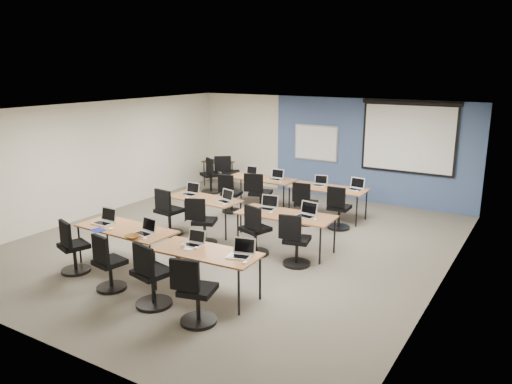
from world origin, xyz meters
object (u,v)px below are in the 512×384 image
Objects in this scene: task_chair_6 at (255,234)px; training_table_mid_right at (286,216)px; laptop_3 at (241,252)px; task_chair_3 at (195,297)px; training_table_front_right at (206,254)px; laptop_1 at (146,230)px; task_chair_0 at (72,251)px; spare_chair_b at (211,178)px; task_chair_9 at (259,198)px; task_chair_1 at (108,267)px; task_chair_5 at (202,225)px; laptop_7 at (307,213)px; task_chair_7 at (295,244)px; utility_table at (218,165)px; training_table_back_right at (328,189)px; training_table_back_left at (261,180)px; task_chair_4 at (168,216)px; training_table_mid_left at (204,200)px; laptop_2 at (194,241)px; laptop_8 at (250,173)px; spare_chair_a at (229,177)px; task_chair_10 at (305,207)px; task_chair_11 at (338,211)px; task_chair_2 at (151,280)px; whiteboard at (316,143)px; laptop_4 at (190,192)px; training_table_front_left at (126,230)px; laptop_5 at (225,199)px; laptop_11 at (356,187)px; laptop_9 at (276,177)px; projector_screen at (409,134)px; laptop_0 at (105,220)px; laptop_6 at (268,206)px.

training_table_mid_right is at bearing 74.12° from task_chair_6.
laptop_3 is 1.02m from task_chair_3.
training_table_front_right is 5.11× the size of laptop_1.
spare_chair_b reaches higher than task_chair_0.
task_chair_6 is 2.64m from task_chair_9.
task_chair_0 is 1.07m from task_chair_1.
task_chair_5 is 4.21m from spare_chair_b.
task_chair_6 is 2.81× the size of laptop_7.
task_chair_7 is 6.45m from utility_table.
training_table_back_right is at bearing 25.23° from spare_chair_b.
task_chair_7 is 0.96× the size of spare_chair_b.
training_table_back_left is 4.92× the size of laptop_7.
task_chair_9 reaches higher than training_table_mid_right.
task_chair_4 reaches higher than task_chair_7.
training_table_mid_left is 5.43× the size of laptop_2.
spare_chair_a is (-1.10, 0.62, -0.35)m from laptop_8.
task_chair_3 is at bearing -97.06° from spare_chair_a.
task_chair_10 is 0.79m from task_chair_11.
task_chair_2 is at bearing 5.99° from task_chair_1.
laptop_8 is at bearing 119.86° from task_chair_2.
whiteboard reaches higher than training_table_mid_right.
training_table_back_left is 5.12× the size of laptop_4.
spare_chair_a reaches higher than laptop_2.
spare_chair_a reaches higher than training_table_front_left.
task_chair_3 reaches higher than laptop_5.
laptop_11 is at bearing 82.78° from task_chair_11.
laptop_9 is at bearing 98.08° from laptop_2.
laptop_4 is 0.34× the size of task_chair_4.
task_chair_5 is (0.47, -3.12, -0.28)m from training_table_back_left.
training_table_mid_left is 1.71× the size of task_chair_1.
projector_screen is 6.87× the size of laptop_3.
laptop_11 reaches higher than task_chair_0.
laptop_0 is at bearing -42.49° from spare_chair_b.
task_chair_11 reaches higher than training_table_front_left.
projector_screen is 7.25× the size of laptop_9.
laptop_7 is (2.45, -2.43, 0.11)m from training_table_back_left.
laptop_3 is 1.96m from task_chair_6.
task_chair_10 is at bearing 60.69° from laptop_0.
task_chair_4 is 0.98× the size of task_chair_9.
laptop_11 is at bearing 35.31° from task_chair_5.
projector_screen is 1.45× the size of training_table_mid_left.
laptop_1 is 0.33× the size of task_chair_6.
laptop_2 is 0.30× the size of task_chair_6.
training_table_front_left is 3.00m from training_table_mid_right.
laptop_6 is at bearing -3.46° from laptop_4.
task_chair_9 is at bearing 177.57° from task_chair_11.
task_chair_2 is 7.04m from spare_chair_a.
task_chair_6 is at bearing 64.36° from task_chair_0.
projector_screen reaches higher than laptop_8.
laptop_2 is 0.86× the size of laptop_6.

